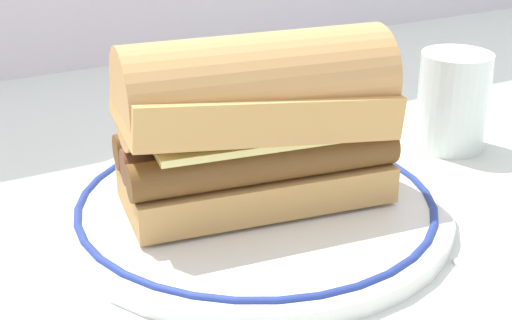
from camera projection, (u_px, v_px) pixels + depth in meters
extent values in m
plane|color=silver|center=(244.00, 212.00, 0.56)|extent=(1.50, 1.50, 0.00)
cylinder|color=white|center=(256.00, 209.00, 0.56)|extent=(0.28, 0.28, 0.01)
torus|color=navy|center=(256.00, 201.00, 0.55)|extent=(0.26, 0.26, 0.01)
cube|color=tan|center=(256.00, 182.00, 0.55)|extent=(0.20, 0.11, 0.03)
cylinder|color=brown|center=(269.00, 163.00, 0.51)|extent=(0.19, 0.05, 0.03)
cylinder|color=brown|center=(256.00, 149.00, 0.54)|extent=(0.19, 0.05, 0.03)
cylinder|color=brown|center=(244.00, 135.00, 0.56)|extent=(0.19, 0.05, 0.03)
cube|color=#EAD67A|center=(256.00, 129.00, 0.53)|extent=(0.16, 0.10, 0.01)
cube|color=tan|center=(256.00, 105.00, 0.52)|extent=(0.20, 0.11, 0.05)
cylinder|color=tan|center=(256.00, 84.00, 0.52)|extent=(0.20, 0.10, 0.07)
cylinder|color=silver|center=(453.00, 101.00, 0.66)|extent=(0.06, 0.06, 0.09)
cylinder|color=gold|center=(450.00, 129.00, 0.67)|extent=(0.05, 0.05, 0.03)
cube|color=silver|center=(499.00, 293.00, 0.46)|extent=(0.04, 0.09, 0.01)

